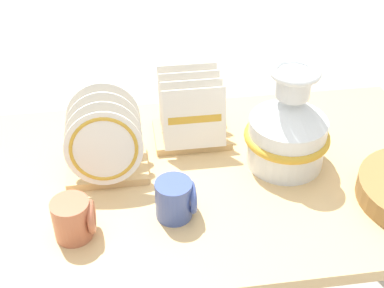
{
  "coord_description": "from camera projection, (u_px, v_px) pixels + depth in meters",
  "views": [
    {
      "loc": [
        -0.15,
        -1.09,
        1.61
      ],
      "look_at": [
        0.0,
        0.0,
        0.79
      ],
      "focal_mm": 50.0,
      "sensor_mm": 36.0,
      "label": 1
    }
  ],
  "objects": [
    {
      "name": "ceramic_vase",
      "position": [
        288.0,
        127.0,
        1.42
      ],
      "size": [
        0.23,
        0.23,
        0.29
      ],
      "color": "silver",
      "rests_on": "display_table"
    },
    {
      "name": "dish_rack_round_plates",
      "position": [
        105.0,
        147.0,
        1.4
      ],
      "size": [
        0.22,
        0.19,
        0.22
      ],
      "color": "tan",
      "rests_on": "display_table"
    },
    {
      "name": "display_table",
      "position": [
        192.0,
        198.0,
        1.49
      ],
      "size": [
        1.4,
        0.76,
        0.68
      ],
      "color": "tan",
      "rests_on": "ground_plane"
    },
    {
      "name": "mug_cobalt_glaze",
      "position": [
        176.0,
        199.0,
        1.29
      ],
      "size": [
        0.1,
        0.09,
        0.1
      ],
      "color": "#42569E",
      "rests_on": "display_table"
    },
    {
      "name": "dish_rack_square_plates",
      "position": [
        191.0,
        119.0,
        1.54
      ],
      "size": [
        0.22,
        0.19,
        0.2
      ],
      "color": "tan",
      "rests_on": "display_table"
    },
    {
      "name": "mug_terracotta_glaze",
      "position": [
        74.0,
        219.0,
        1.24
      ],
      "size": [
        0.1,
        0.09,
        0.1
      ],
      "color": "#B76647",
      "rests_on": "display_table"
    }
  ]
}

